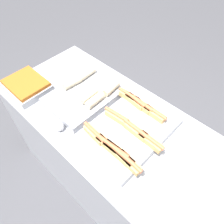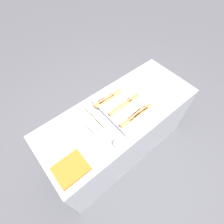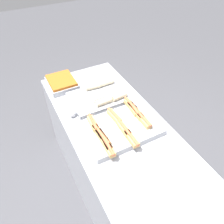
{
  "view_description": "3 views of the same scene",
  "coord_description": "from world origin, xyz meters",
  "px_view_note": "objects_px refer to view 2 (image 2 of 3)",
  "views": [
    {
      "loc": [
        0.47,
        -0.59,
        1.93
      ],
      "look_at": [
        -0.1,
        0.0,
        0.95
      ],
      "focal_mm": 35.0,
      "sensor_mm": 36.0,
      "label": 1
    },
    {
      "loc": [
        -0.74,
        -0.76,
        2.35
      ],
      "look_at": [
        -0.1,
        0.0,
        0.95
      ],
      "focal_mm": 28.0,
      "sensor_mm": 36.0,
      "label": 2
    },
    {
      "loc": [
        0.97,
        -0.56,
        2.07
      ],
      "look_at": [
        -0.1,
        0.0,
        0.95
      ],
      "focal_mm": 35.0,
      "sensor_mm": 36.0,
      "label": 3
    }
  ],
  "objects_px": {
    "serving_spoon_near": "(115,145)",
    "tray_wraps": "(91,128)",
    "tray_side_front": "(71,170)",
    "tray_hotdogs": "(122,108)"
  },
  "relations": [
    {
      "from": "tray_wraps",
      "to": "tray_side_front",
      "type": "relative_size",
      "value": 1.57
    },
    {
      "from": "tray_wraps",
      "to": "serving_spoon_near",
      "type": "xyz_separation_m",
      "value": [
        0.07,
        -0.27,
        -0.01
      ]
    },
    {
      "from": "tray_hotdogs",
      "to": "serving_spoon_near",
      "type": "distance_m",
      "value": 0.42
    },
    {
      "from": "tray_wraps",
      "to": "serving_spoon_near",
      "type": "bearing_deg",
      "value": -75.74
    },
    {
      "from": "tray_hotdogs",
      "to": "serving_spoon_near",
      "type": "bearing_deg",
      "value": -141.35
    },
    {
      "from": "tray_wraps",
      "to": "serving_spoon_near",
      "type": "relative_size",
      "value": 1.8
    },
    {
      "from": "serving_spoon_near",
      "to": "tray_wraps",
      "type": "bearing_deg",
      "value": 104.26
    },
    {
      "from": "tray_side_front",
      "to": "serving_spoon_near",
      "type": "relative_size",
      "value": 1.15
    },
    {
      "from": "tray_hotdogs",
      "to": "tray_wraps",
      "type": "height_order",
      "value": "same"
    },
    {
      "from": "tray_hotdogs",
      "to": "tray_side_front",
      "type": "bearing_deg",
      "value": -164.79
    }
  ]
}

